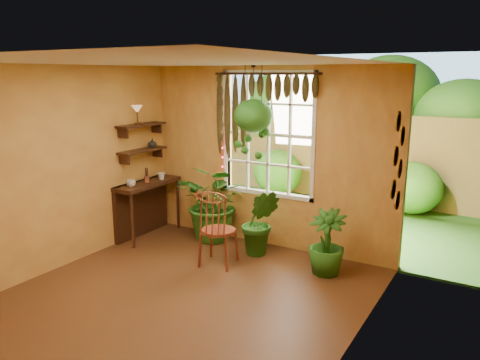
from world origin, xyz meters
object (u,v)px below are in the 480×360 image
object	(u,v)px
hanging_basket	(253,120)
windsor_chair	(218,240)
counter_ledge	(143,202)
potted_plant_mid	(260,222)
potted_plant_left	(216,202)

from	to	relation	value
hanging_basket	windsor_chair	bearing A→B (deg)	-98.80
counter_ledge	potted_plant_mid	size ratio (longest dim) A/B	1.22
windsor_chair	hanging_basket	size ratio (longest dim) A/B	0.95
counter_ledge	windsor_chair	distance (m)	1.79
hanging_basket	counter_ledge	bearing A→B (deg)	-169.86
counter_ledge	potted_plant_left	world-z (taller)	potted_plant_left
counter_ledge	hanging_basket	bearing A→B (deg)	10.14
counter_ledge	windsor_chair	world-z (taller)	windsor_chair
potted_plant_left	counter_ledge	bearing A→B (deg)	-161.50
potted_plant_left	hanging_basket	size ratio (longest dim) A/B	0.94
hanging_basket	potted_plant_mid	bearing A→B (deg)	-33.69
potted_plant_mid	hanging_basket	world-z (taller)	hanging_basket
counter_ledge	potted_plant_mid	xyz separation A→B (m)	(2.04, 0.20, -0.06)
counter_ledge	windsor_chair	xyz separation A→B (m)	(1.72, -0.44, -0.19)
windsor_chair	hanging_basket	bearing A→B (deg)	70.12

